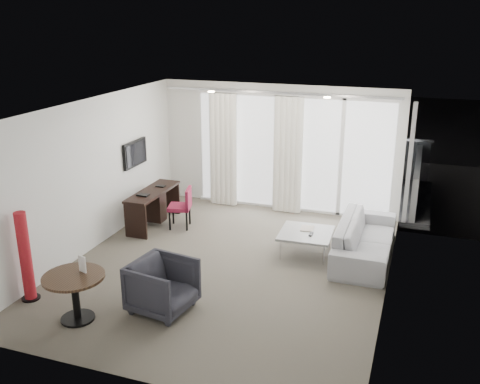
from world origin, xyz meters
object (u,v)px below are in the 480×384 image
(desk, at_px, (154,208))
(round_table, at_px, (76,298))
(desk_chair, at_px, (180,208))
(tub_armchair, at_px, (163,286))
(sofa, at_px, (365,239))
(rattan_chair_b, at_px, (379,174))
(red_lamp, at_px, (25,257))
(rattan_chair_a, at_px, (336,178))
(coffee_table, at_px, (306,243))

(desk, distance_m, round_table, 3.45)
(desk_chair, relative_size, tub_armchair, 0.99)
(desk_chair, xyz_separation_m, sofa, (3.52, -0.16, -0.07))
(rattan_chair_b, bearing_deg, red_lamp, -100.14)
(sofa, relative_size, rattan_chair_b, 2.77)
(sofa, distance_m, rattan_chair_a, 3.31)
(desk, height_order, rattan_chair_b, rattan_chair_b)
(round_table, bearing_deg, coffee_table, 51.45)
(coffee_table, xyz_separation_m, rattan_chair_b, (0.85, 3.98, 0.20))
(desk_chair, xyz_separation_m, coffee_table, (2.55, -0.37, -0.20))
(red_lamp, height_order, coffee_table, red_lamp)
(desk_chair, height_order, coffee_table, desk_chair)
(round_table, height_order, sofa, round_table)
(desk_chair, distance_m, round_table, 3.44)
(round_table, xyz_separation_m, rattan_chair_b, (3.29, 7.05, 0.07))
(coffee_table, bearing_deg, desk, 174.01)
(desk, xyz_separation_m, rattan_chair_a, (3.02, 3.03, 0.04))
(round_table, distance_m, rattan_chair_a, 6.86)
(desk_chair, bearing_deg, coffee_table, -22.57)
(red_lamp, height_order, sofa, red_lamp)
(desk, height_order, desk_chair, desk_chair)
(red_lamp, height_order, tub_armchair, red_lamp)
(rattan_chair_a, bearing_deg, desk_chair, -142.30)
(desk, bearing_deg, desk_chair, 5.17)
(sofa, height_order, rattan_chair_b, rattan_chair_b)
(desk_chair, relative_size, coffee_table, 0.91)
(round_table, bearing_deg, tub_armchair, 31.57)
(coffee_table, height_order, rattan_chair_b, rattan_chair_b)
(desk, relative_size, sofa, 0.67)
(red_lamp, xyz_separation_m, sofa, (4.39, 3.04, -0.34))
(desk_chair, relative_size, rattan_chair_b, 1.00)
(desk, xyz_separation_m, desk_chair, (0.53, 0.05, 0.05))
(desk, bearing_deg, red_lamp, -96.11)
(desk, height_order, sofa, desk)
(round_table, bearing_deg, sofa, 43.91)
(desk, bearing_deg, rattan_chair_b, 42.90)
(rattan_chair_a, bearing_deg, coffee_table, -101.41)
(sofa, height_order, rattan_chair_a, rattan_chair_a)
(tub_armchair, xyz_separation_m, sofa, (2.43, 2.68, -0.04))
(coffee_table, bearing_deg, rattan_chair_b, 77.98)
(tub_armchair, distance_m, sofa, 3.62)
(sofa, bearing_deg, coffee_table, 102.57)
(coffee_table, distance_m, rattan_chair_b, 4.07)
(desk_chair, bearing_deg, rattan_chair_b, 32.41)
(round_table, relative_size, tub_armchair, 1.01)
(round_table, height_order, rattan_chair_a, rattan_chair_a)
(coffee_table, bearing_deg, round_table, -128.55)
(sofa, bearing_deg, red_lamp, 124.73)
(desk_chair, height_order, sofa, desk_chair)
(red_lamp, distance_m, coffee_table, 4.46)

